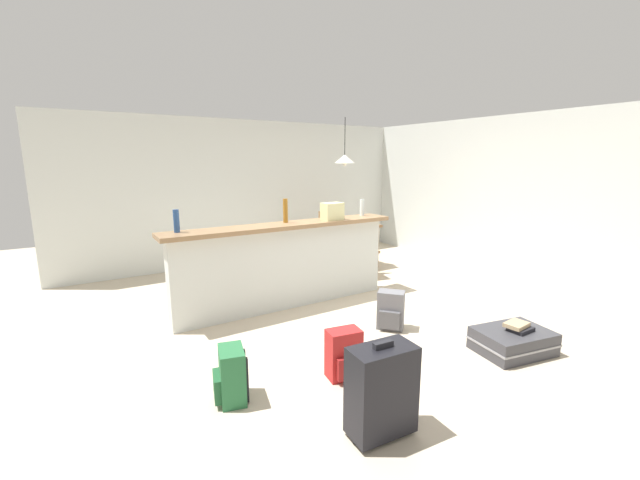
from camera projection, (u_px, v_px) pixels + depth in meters
ground_plane at (354, 311)px, 4.92m from camera, size 13.00×13.00×0.05m
wall_back at (253, 192)px, 7.20m from camera, size 6.60×0.10×2.50m
wall_right at (493, 195)px, 6.52m from camera, size 0.10×6.00×2.50m
partition_half_wall at (286, 268)px, 4.93m from camera, size 2.80×0.20×1.01m
bar_countertop at (285, 226)px, 4.83m from camera, size 2.96×0.40×0.05m
bottle_blue at (176, 221)px, 4.21m from camera, size 0.06×0.06×0.24m
bottle_amber at (285, 211)px, 4.87m from camera, size 0.06×0.06×0.29m
bottle_clear at (362, 207)px, 5.52m from camera, size 0.06×0.06×0.22m
grocery_bag at (332, 211)px, 5.10m from camera, size 0.26×0.18×0.22m
dining_table at (342, 230)px, 6.76m from camera, size 1.10×0.80×0.74m
dining_chair_near_partition at (361, 244)px, 6.27m from camera, size 0.48×0.48×0.93m
dining_chair_far_side at (327, 233)px, 7.23m from camera, size 0.48×0.48×0.93m
pendant_lamp at (345, 159)px, 6.63m from camera, size 0.34×0.34×0.78m
suitcase_flat_charcoal at (513, 341)px, 3.81m from camera, size 0.88×0.62×0.22m
backpack_green at (231, 376)px, 3.02m from camera, size 0.29×0.32×0.42m
suitcase_upright_black at (382, 390)px, 2.61m from camera, size 0.46×0.28×0.67m
backpack_grey at (391, 311)px, 4.33m from camera, size 0.34×0.34×0.42m
backpack_red at (344, 355)px, 3.35m from camera, size 0.31×0.28×0.42m
book_stack at (519, 327)px, 3.78m from camera, size 0.25×0.20×0.08m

